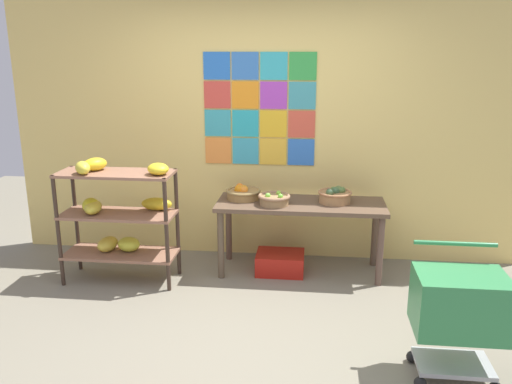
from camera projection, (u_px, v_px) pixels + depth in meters
The scene contains 9 objects.
ground at pixel (242, 340), 3.88m from camera, with size 9.42×9.42×0.00m, color gray.
back_wall_with_art at pixel (265, 123), 5.19m from camera, with size 5.13×0.07×2.75m.
banana_shelf_unit at pixel (117, 211), 4.74m from camera, with size 1.06×0.43×1.14m.
display_table at pixel (301, 212), 4.93m from camera, with size 1.57×0.58×0.69m.
fruit_basket_left at pixel (335, 195), 4.90m from camera, with size 0.31×0.31×0.15m.
fruit_basket_right at pixel (274, 199), 4.83m from camera, with size 0.30×0.30×0.12m.
fruit_basket_centre at pixel (243, 193), 5.02m from camera, with size 0.33×0.33×0.13m.
produce_crate_under_table at pixel (280, 263), 5.04m from camera, with size 0.45×0.34×0.20m, color red.
shopping_cart at pixel (459, 307), 3.31m from camera, with size 0.56×0.44×0.86m.
Camera 1 is at (0.49, -3.42, 2.08)m, focal length 36.86 mm.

